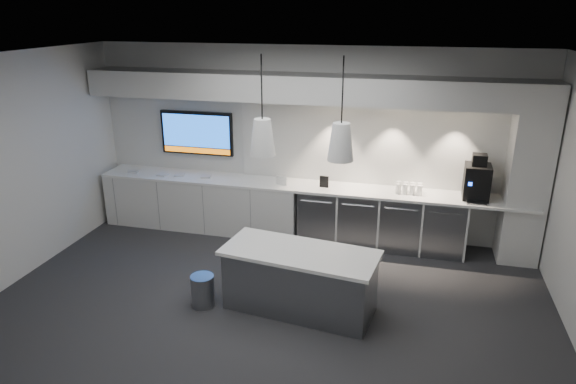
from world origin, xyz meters
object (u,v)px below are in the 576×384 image
(island, at_px, (300,280))
(bin, at_px, (203,291))
(wall_tv, at_px, (197,133))
(coffee_machine, at_px, (477,180))

(island, xyz_separation_m, bin, (-1.18, -0.22, -0.19))
(island, bearing_deg, wall_tv, 142.15)
(wall_tv, distance_m, coffee_machine, 4.46)
(bin, bearing_deg, island, 10.74)
(wall_tv, height_order, island, wall_tv)
(island, xyz_separation_m, coffee_machine, (2.14, 2.10, 0.77))
(island, relative_size, coffee_machine, 2.95)
(bin, relative_size, coffee_machine, 0.62)
(island, height_order, bin, island)
(wall_tv, bearing_deg, island, -45.56)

